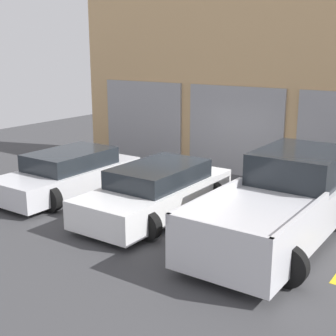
# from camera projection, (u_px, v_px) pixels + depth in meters

# --- Properties ---
(ground_plane) EXTENTS (28.00, 28.00, 0.00)m
(ground_plane) POSITION_uv_depth(u_px,v_px,m) (190.00, 198.00, 12.99)
(ground_plane) COLOR #3D3D3F
(shophouse_building) EXTENTS (13.02, 0.68, 5.95)m
(shophouse_building) POSITION_uv_depth(u_px,v_px,m) (246.00, 85.00, 14.88)
(shophouse_building) COLOR tan
(shophouse_building) RESTS_ON ground
(pickup_truck) EXTENTS (2.54, 5.24, 1.79)m
(pickup_truck) POSITION_uv_depth(u_px,v_px,m) (282.00, 202.00, 10.07)
(pickup_truck) COLOR silver
(pickup_truck) RESTS_ON ground
(sedan_white) EXTENTS (2.22, 4.54, 1.27)m
(sedan_white) POSITION_uv_depth(u_px,v_px,m) (157.00, 191.00, 11.59)
(sedan_white) COLOR white
(sedan_white) RESTS_ON ground
(sedan_side) EXTENTS (2.20, 4.37, 1.23)m
(sedan_side) POSITION_uv_depth(u_px,v_px,m) (69.00, 173.00, 13.31)
(sedan_side) COLOR silver
(sedan_side) RESTS_ON ground
(parking_stripe_far_left) EXTENTS (0.12, 2.20, 0.01)m
(parking_stripe_far_left) POSITION_uv_depth(u_px,v_px,m) (34.00, 184.00, 14.29)
(parking_stripe_far_left) COLOR gold
(parking_stripe_far_left) RESTS_ON ground
(parking_stripe_left) EXTENTS (0.12, 2.20, 0.01)m
(parking_stripe_left) POSITION_uv_depth(u_px,v_px,m) (110.00, 203.00, 12.58)
(parking_stripe_left) COLOR gold
(parking_stripe_left) RESTS_ON ground
(parking_stripe_centre) EXTENTS (0.12, 2.20, 0.01)m
(parking_stripe_centre) POSITION_uv_depth(u_px,v_px,m) (211.00, 228.00, 10.87)
(parking_stripe_centre) COLOR gold
(parking_stripe_centre) RESTS_ON ground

